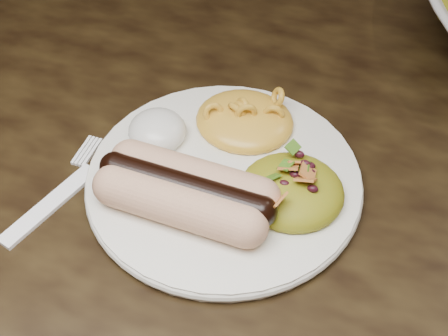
% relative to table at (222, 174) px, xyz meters
% --- Properties ---
extents(table, '(1.60, 0.90, 0.75)m').
position_rel_table_xyz_m(table, '(0.00, 0.00, 0.00)').
color(table, black).
rests_on(table, floor).
extents(plate, '(0.24, 0.24, 0.01)m').
position_rel_table_xyz_m(plate, '(0.03, -0.09, 0.10)').
color(plate, white).
rests_on(plate, table).
extents(hotdog, '(0.12, 0.07, 0.03)m').
position_rel_table_xyz_m(hotdog, '(0.02, -0.13, 0.12)').
color(hotdog, '#F9C493').
rests_on(hotdog, plate).
extents(mac_and_cheese, '(0.09, 0.08, 0.03)m').
position_rel_table_xyz_m(mac_and_cheese, '(0.03, -0.03, 0.12)').
color(mac_and_cheese, gold).
rests_on(mac_and_cheese, plate).
extents(sour_cream, '(0.07, 0.07, 0.03)m').
position_rel_table_xyz_m(sour_cream, '(-0.04, -0.07, 0.12)').
color(sour_cream, silver).
rests_on(sour_cream, plate).
extents(taco_salad, '(0.09, 0.08, 0.04)m').
position_rel_table_xyz_m(taco_salad, '(0.09, -0.09, 0.12)').
color(taco_salad, '#A76804').
rests_on(taco_salad, plate).
extents(fork, '(0.07, 0.15, 0.00)m').
position_rel_table_xyz_m(fork, '(-0.09, -0.16, 0.09)').
color(fork, white).
rests_on(fork, table).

